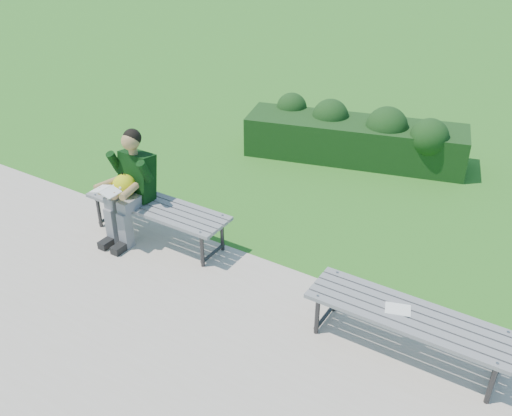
% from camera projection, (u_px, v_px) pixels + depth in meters
% --- Properties ---
extents(ground, '(80.00, 80.00, 0.00)m').
position_uv_depth(ground, '(274.00, 264.00, 6.38)').
color(ground, '#247A19').
rests_on(ground, ground).
extents(walkway, '(30.00, 3.50, 0.02)m').
position_uv_depth(walkway, '(175.00, 361.00, 5.09)').
color(walkway, '#BBB19A').
rests_on(walkway, ground).
extents(hedge, '(3.36, 1.63, 0.88)m').
position_uv_depth(hedge, '(357.00, 135.00, 8.58)').
color(hedge, '#1A4013').
rests_on(hedge, ground).
extents(bench_left, '(1.80, 0.50, 0.46)m').
position_uv_depth(bench_left, '(157.00, 209.00, 6.61)').
color(bench_left, gray).
rests_on(bench_left, walkway).
extents(bench_right, '(1.80, 0.50, 0.46)m').
position_uv_depth(bench_right, '(408.00, 318.00, 4.97)').
color(bench_right, gray).
rests_on(bench_right, walkway).
extents(seated_boy, '(0.56, 0.76, 1.31)m').
position_uv_depth(seated_boy, '(129.00, 183.00, 6.53)').
color(seated_boy, gray).
rests_on(seated_boy, walkway).
extents(paper_sheet, '(0.26, 0.22, 0.01)m').
position_uv_depth(paper_sheet, '(398.00, 309.00, 4.99)').
color(paper_sheet, white).
rests_on(paper_sheet, bench_right).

